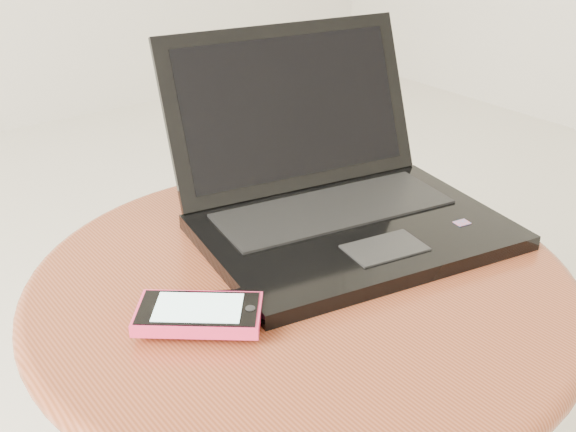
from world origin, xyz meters
TOP-DOWN VIEW (x-y plane):
  - table at (0.07, -0.08)m, footprint 0.60×0.60m
  - laptop at (0.18, -0.01)m, footprint 0.39×0.38m
  - phone_black at (-0.06, -0.08)m, footprint 0.12×0.10m
  - phone_pink at (-0.07, -0.10)m, footprint 0.13×0.12m

SIDE VIEW (x-z plane):
  - table at x=0.07m, z-range 0.14..0.61m
  - phone_black at x=-0.06m, z-range 0.48..0.49m
  - phone_pink at x=-0.07m, z-range 0.49..0.50m
  - laptop at x=0.18m, z-range 0.41..0.63m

